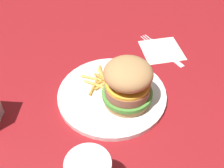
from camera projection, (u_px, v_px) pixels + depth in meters
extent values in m
plane|color=maroon|center=(118.00, 87.00, 0.71)|extent=(1.60, 1.60, 0.00)
cylinder|color=white|center=(112.00, 95.00, 0.69)|extent=(0.26, 0.26, 0.01)
cylinder|color=tan|center=(127.00, 98.00, 0.66)|extent=(0.11, 0.11, 0.02)
cylinder|color=#4C9338|center=(127.00, 93.00, 0.65)|extent=(0.12, 0.12, 0.01)
cylinder|color=#8E5B47|center=(127.00, 89.00, 0.64)|extent=(0.10, 0.10, 0.02)
cylinder|color=yellow|center=(128.00, 84.00, 0.63)|extent=(0.10, 0.10, 0.01)
ellipsoid|color=tan|center=(128.00, 74.00, 0.61)|extent=(0.11, 0.11, 0.05)
cylinder|color=gold|center=(102.00, 74.00, 0.72)|extent=(0.06, 0.02, 0.01)
cylinder|color=gold|center=(104.00, 77.00, 0.72)|extent=(0.06, 0.01, 0.01)
cylinder|color=gold|center=(108.00, 77.00, 0.71)|extent=(0.02, 0.07, 0.01)
cylinder|color=#E5B251|center=(101.00, 75.00, 0.72)|extent=(0.05, 0.01, 0.01)
cylinder|color=#E5B251|center=(94.00, 78.00, 0.71)|extent=(0.05, 0.05, 0.01)
cylinder|color=gold|center=(95.00, 84.00, 0.70)|extent=(0.06, 0.06, 0.01)
cylinder|color=gold|center=(107.00, 82.00, 0.70)|extent=(0.03, 0.07, 0.01)
cylinder|color=gold|center=(103.00, 79.00, 0.70)|extent=(0.05, 0.03, 0.01)
cylinder|color=#E5B251|center=(94.00, 84.00, 0.70)|extent=(0.05, 0.04, 0.01)
cube|color=white|center=(162.00, 50.00, 0.82)|extent=(0.14, 0.14, 0.00)
cube|color=silver|center=(169.00, 55.00, 0.80)|extent=(0.11, 0.03, 0.00)
cube|color=silver|center=(153.00, 42.00, 0.84)|extent=(0.04, 0.03, 0.00)
cylinder|color=silver|center=(148.00, 36.00, 0.86)|extent=(0.03, 0.01, 0.00)
cylinder|color=silver|center=(146.00, 37.00, 0.86)|extent=(0.03, 0.01, 0.00)
cylinder|color=silver|center=(144.00, 38.00, 0.86)|extent=(0.03, 0.01, 0.00)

